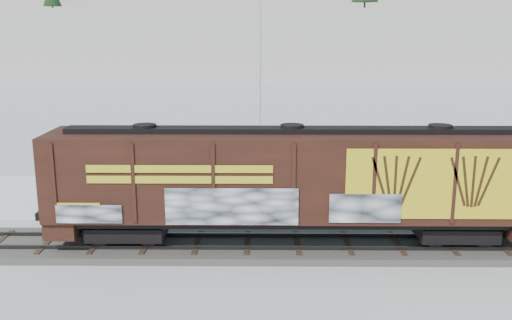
{
  "coord_description": "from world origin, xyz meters",
  "views": [
    {
      "loc": [
        2.56,
        -21.46,
        8.62
      ],
      "look_at": [
        2.32,
        3.0,
        2.99
      ],
      "focal_mm": 40.0,
      "sensor_mm": 36.0,
      "label": 1
    }
  ],
  "objects_px": {
    "flagpole": "(262,99)",
    "car_dark": "(346,178)",
    "car_silver": "(104,180)",
    "car_white": "(282,185)",
    "hopper_railcar": "(292,178)"
  },
  "relations": [
    {
      "from": "flagpole",
      "to": "car_dark",
      "type": "bearing_deg",
      "value": -52.98
    },
    {
      "from": "flagpole",
      "to": "car_silver",
      "type": "xyz_separation_m",
      "value": [
        -8.32,
        -6.78,
        -3.46
      ]
    },
    {
      "from": "car_white",
      "to": "flagpole",
      "type": "bearing_deg",
      "value": 9.67
    },
    {
      "from": "hopper_railcar",
      "to": "car_silver",
      "type": "distance_m",
      "value": 12.28
    },
    {
      "from": "hopper_railcar",
      "to": "car_dark",
      "type": "distance_m",
      "value": 9.18
    },
    {
      "from": "hopper_railcar",
      "to": "car_white",
      "type": "relative_size",
      "value": 4.48
    },
    {
      "from": "car_silver",
      "to": "hopper_railcar",
      "type": "bearing_deg",
      "value": -146.59
    },
    {
      "from": "hopper_railcar",
      "to": "flagpole",
      "type": "height_order",
      "value": "flagpole"
    },
    {
      "from": "car_white",
      "to": "car_dark",
      "type": "xyz_separation_m",
      "value": [
        3.49,
        1.09,
        0.1
      ]
    },
    {
      "from": "flagpole",
      "to": "car_dark",
      "type": "distance_m",
      "value": 8.32
    },
    {
      "from": "hopper_railcar",
      "to": "car_silver",
      "type": "xyz_separation_m",
      "value": [
        -9.48,
        7.51,
        -2.09
      ]
    },
    {
      "from": "hopper_railcar",
      "to": "flagpole",
      "type": "xyz_separation_m",
      "value": [
        -1.16,
        14.29,
        1.37
      ]
    },
    {
      "from": "hopper_railcar",
      "to": "car_white",
      "type": "distance_m",
      "value": 7.52
    },
    {
      "from": "hopper_railcar",
      "to": "car_silver",
      "type": "relative_size",
      "value": 3.81
    },
    {
      "from": "car_white",
      "to": "car_dark",
      "type": "height_order",
      "value": "car_dark"
    }
  ]
}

